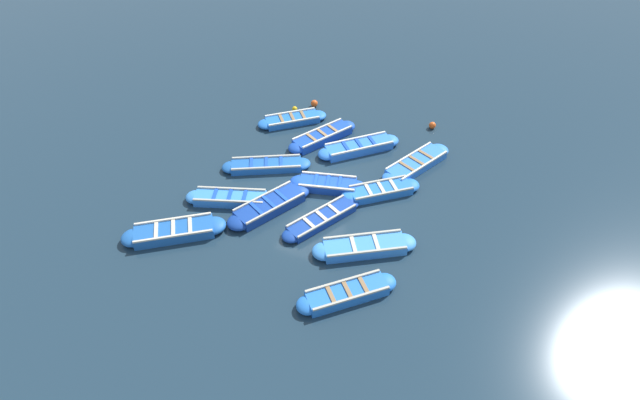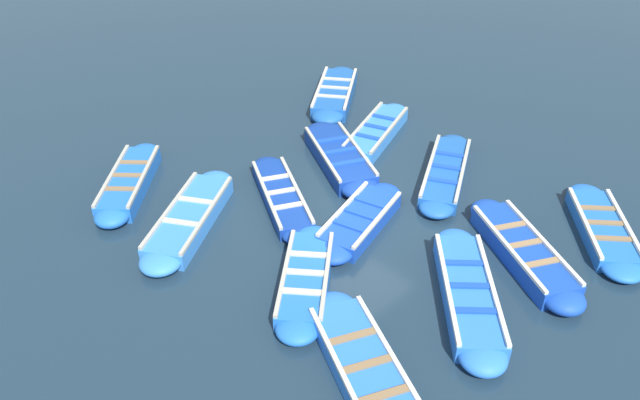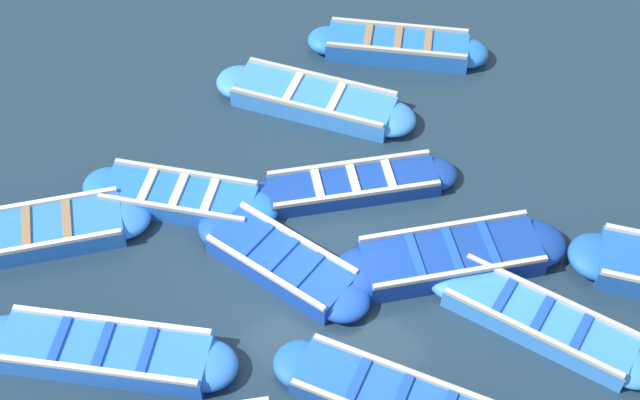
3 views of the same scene
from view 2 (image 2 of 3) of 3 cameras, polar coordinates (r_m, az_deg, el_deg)
name	(u,v)px [view 2 (image 2 of 3)]	position (r m, az deg, el deg)	size (l,w,h in m)	color
ground_plane	(350,205)	(14.54, 2.73, -0.47)	(120.00, 120.00, 0.00)	#1C303F
boat_end_of_row	(306,279)	(12.26, -1.30, -7.26)	(3.15, 2.81, 0.40)	blue
boat_stern_in	(367,372)	(10.71, 4.28, -15.39)	(2.52, 3.98, 0.41)	blue
boat_mid_row	(190,218)	(14.08, -11.82, -1.65)	(3.76, 2.81, 0.44)	#3884E0
boat_outer_right	(129,182)	(15.66, -17.04, 1.57)	(3.13, 3.02, 0.45)	blue
boat_tucked	(282,197)	(14.57, -3.53, 0.31)	(2.36, 3.58, 0.36)	navy
boat_inner_gap	(335,94)	(19.27, 1.37, 9.68)	(3.70, 3.05, 0.46)	#1E59AD
boat_alongside	(523,251)	(13.52, 18.07, -4.49)	(2.54, 3.66, 0.46)	#1947B7
boat_far_corner	(376,133)	(17.17, 5.15, 6.13)	(3.72, 1.97, 0.42)	#3884E0
boat_broadside	(340,158)	(15.93, 1.80, 3.88)	(2.56, 3.82, 0.46)	navy
boat_centre	(446,173)	(15.70, 11.42, 2.45)	(3.82, 2.54, 0.38)	#1E59AD
boat_bow_out	(360,221)	(13.75, 3.68, -1.91)	(3.35, 1.67, 0.42)	#1947B7
boat_near_quay	(603,229)	(14.86, 24.44, -2.42)	(3.18, 2.91, 0.37)	blue
boat_drifting	(468,294)	(12.26, 13.37, -8.33)	(3.45, 3.32, 0.45)	blue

